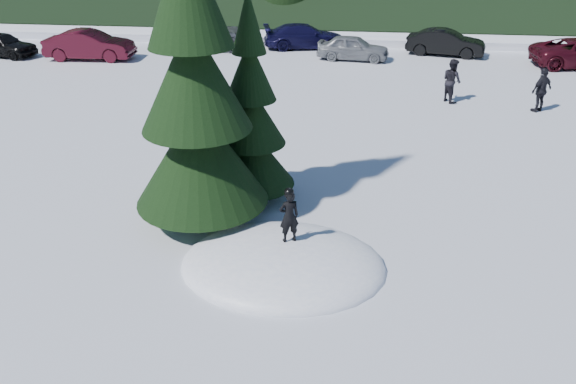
# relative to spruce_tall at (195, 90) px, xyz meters

# --- Properties ---
(ground) EXTENTS (200.00, 200.00, 0.00)m
(ground) POSITION_rel_spruce_tall_xyz_m (2.20, -1.80, -3.32)
(ground) COLOR white
(ground) RESTS_ON ground
(snow_mound) EXTENTS (4.48, 3.52, 0.96)m
(snow_mound) POSITION_rel_spruce_tall_xyz_m (2.20, -1.80, -3.32)
(snow_mound) COLOR white
(snow_mound) RESTS_ON ground
(spruce_tall) EXTENTS (3.20, 3.20, 8.60)m
(spruce_tall) POSITION_rel_spruce_tall_xyz_m (0.00, 0.00, 0.00)
(spruce_tall) COLOR black
(spruce_tall) RESTS_ON ground
(spruce_short) EXTENTS (2.20, 2.20, 5.37)m
(spruce_short) POSITION_rel_spruce_tall_xyz_m (1.00, 1.40, -1.22)
(spruce_short) COLOR black
(spruce_short) RESTS_ON ground
(child_skier) EXTENTS (0.52, 0.44, 1.20)m
(child_skier) POSITION_rel_spruce_tall_xyz_m (2.30, -1.52, -2.24)
(child_skier) COLOR black
(child_skier) RESTS_ON snow_mound
(adult_0) EXTENTS (0.97, 1.05, 1.72)m
(adult_0) POSITION_rel_spruce_tall_xyz_m (7.43, 10.62, -2.46)
(adult_0) COLOR black
(adult_0) RESTS_ON ground
(adult_1) EXTENTS (1.04, 0.90, 1.68)m
(adult_1) POSITION_rel_spruce_tall_xyz_m (10.62, 9.72, -2.48)
(adult_1) COLOR black
(adult_1) RESTS_ON ground
(car_0) EXTENTS (3.91, 2.21, 1.26)m
(car_0) POSITION_rel_spruce_tall_xyz_m (-14.86, 15.91, -2.69)
(car_0) COLOR black
(car_0) RESTS_ON ground
(car_1) EXTENTS (4.54, 1.76, 1.47)m
(car_1) POSITION_rel_spruce_tall_xyz_m (-9.99, 15.80, -2.58)
(car_1) COLOR #390A15
(car_1) RESTS_ON ground
(car_2) EXTENTS (5.73, 3.16, 1.52)m
(car_2) POSITION_rel_spruce_tall_xyz_m (-4.68, 18.93, -2.56)
(car_2) COLOR #4C4F53
(car_2) RESTS_ON ground
(car_3) EXTENTS (4.80, 2.79, 1.31)m
(car_3) POSITION_rel_spruce_tall_xyz_m (0.74, 19.72, -2.67)
(car_3) COLOR black
(car_3) RESTS_ON ground
(car_4) EXTENTS (3.80, 1.89, 1.25)m
(car_4) POSITION_rel_spruce_tall_xyz_m (3.45, 17.27, -2.70)
(car_4) COLOR gray
(car_4) RESTS_ON ground
(car_5) EXTENTS (4.25, 2.29, 1.33)m
(car_5) POSITION_rel_spruce_tall_xyz_m (8.30, 18.86, -2.65)
(car_5) COLOR black
(car_5) RESTS_ON ground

